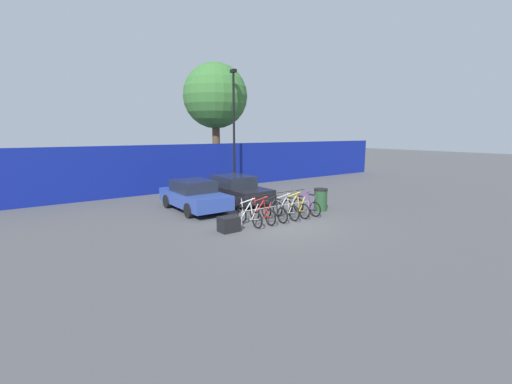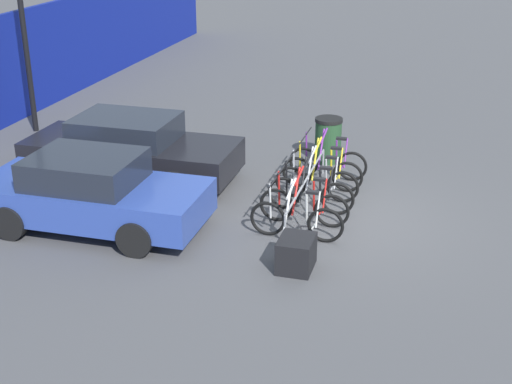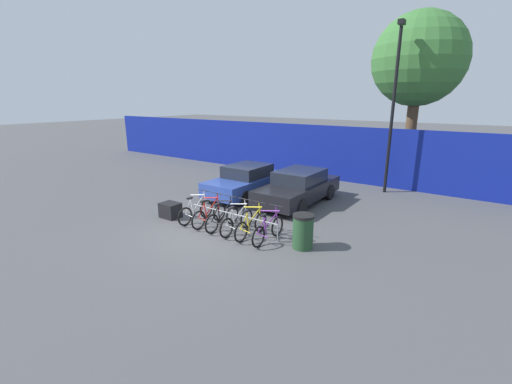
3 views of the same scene
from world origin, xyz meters
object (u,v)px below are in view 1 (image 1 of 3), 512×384
(bicycle_red, at_px, (262,214))
(lamp_post, at_px, (234,125))
(bicycle_black, at_px, (274,212))
(bicycle_yellow, at_px, (296,208))
(cargo_crate, at_px, (229,224))
(tree_behind_hoarding, at_px, (215,97))
(bicycle_silver, at_px, (285,210))
(bicycle_white, at_px, (249,216))
(trash_bin, at_px, (321,199))
(bicycle_purple, at_px, (307,206))
(car_blue, at_px, (194,195))
(car_black, at_px, (234,189))
(bike_rack, at_px, (277,208))

(bicycle_red, xyz_separation_m, lamp_post, (3.75, 7.97, 3.69))
(bicycle_black, xyz_separation_m, bicycle_yellow, (1.19, 0.00, 0.00))
(bicycle_red, xyz_separation_m, cargo_crate, (-1.72, -0.24, -0.10))
(lamp_post, bearing_deg, tree_behind_hoarding, 84.35)
(bicycle_silver, xyz_separation_m, lamp_post, (2.53, 7.97, 3.69))
(bicycle_white, height_order, trash_bin, bicycle_white)
(bicycle_purple, bearing_deg, bicycle_white, 178.70)
(bicycle_silver, height_order, cargo_crate, bicycle_silver)
(bicycle_purple, bearing_deg, car_blue, 132.93)
(car_black, relative_size, trash_bin, 4.39)
(trash_bin, xyz_separation_m, tree_behind_hoarding, (0.50, 10.58, 5.50))
(car_blue, bearing_deg, bicycle_purple, -45.77)
(bicycle_white, xyz_separation_m, car_black, (1.91, 4.07, 0.31))
(bicycle_white, distance_m, cargo_crate, 1.11)
(bicycle_purple, bearing_deg, bicycle_silver, 178.70)
(bike_rack, bearing_deg, tree_behind_hoarding, 73.63)
(car_black, bearing_deg, bicycle_white, -115.13)
(bicycle_red, distance_m, bicycle_black, 0.60)
(bicycle_white, bearing_deg, tree_behind_hoarding, 63.01)
(bicycle_purple, relative_size, trash_bin, 1.66)
(car_blue, bearing_deg, lamp_post, 40.85)
(bike_rack, relative_size, bicycle_white, 2.12)
(bike_rack, bearing_deg, bicycle_white, -174.49)
(bike_rack, height_order, car_black, car_black)
(bicycle_white, bearing_deg, lamp_post, 57.60)
(bicycle_black, relative_size, bicycle_purple, 1.00)
(bicycle_purple, xyz_separation_m, tree_behind_hoarding, (1.58, 10.77, 5.65))
(bicycle_silver, bearing_deg, bicycle_red, 179.83)
(trash_bin, xyz_separation_m, cargo_crate, (-5.25, -0.44, -0.24))
(bike_rack, bearing_deg, car_blue, 120.21)
(bicycle_black, xyz_separation_m, lamp_post, (3.14, 7.97, 3.69))
(bicycle_purple, bearing_deg, lamp_post, 79.42)
(bicycle_black, bearing_deg, bicycle_red, -178.05)
(bicycle_white, relative_size, bicycle_silver, 1.00)
(tree_behind_hoarding, bearing_deg, bicycle_purple, -98.34)
(bike_rack, relative_size, tree_behind_hoarding, 0.44)
(bicycle_yellow, bearing_deg, bicycle_red, 176.13)
(bicycle_yellow, bearing_deg, trash_bin, 2.63)
(bicycle_yellow, distance_m, trash_bin, 1.75)
(bicycle_black, height_order, bicycle_yellow, same)
(bicycle_red, relative_size, bicycle_silver, 1.00)
(bicycle_silver, bearing_deg, lamp_post, 72.25)
(bicycle_black, height_order, bicycle_silver, same)
(bike_rack, xyz_separation_m, bicycle_black, (-0.30, -0.15, -0.11))
(trash_bin, bearing_deg, car_black, 120.27)
(car_black, bearing_deg, car_blue, -171.89)
(bicycle_red, distance_m, car_black, 4.27)
(bicycle_red, distance_m, tree_behind_hoarding, 12.81)
(bicycle_silver, bearing_deg, bicycle_yellow, -0.17)
(lamp_post, xyz_separation_m, tree_behind_hoarding, (0.28, 2.80, 1.96))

